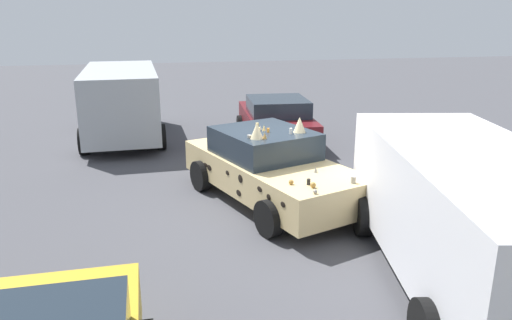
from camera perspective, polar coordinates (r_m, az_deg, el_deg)
name	(u,v)px	position (r m, az deg, el deg)	size (l,w,h in m)	color
ground_plane	(270,201)	(10.00, 1.69, -4.84)	(60.00, 60.00, 0.00)	#47474C
art_car_decorated	(269,167)	(9.80, 1.55, -0.80)	(4.67, 3.14, 1.75)	#D8BC7F
parked_van_near_left	(122,100)	(15.27, -15.39, 6.77)	(5.10, 2.44, 2.11)	#9EA3A8
parked_van_far_left	(471,212)	(7.28, 23.79, -5.53)	(5.61, 3.08, 1.92)	silver
parked_sedan_row_back_center	(276,121)	(14.14, 2.36, 4.57)	(4.12, 2.20, 1.39)	#5B1419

